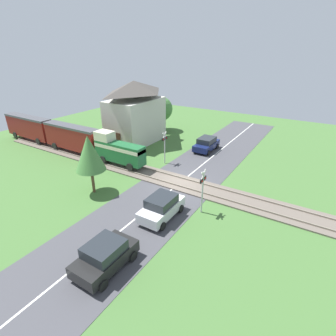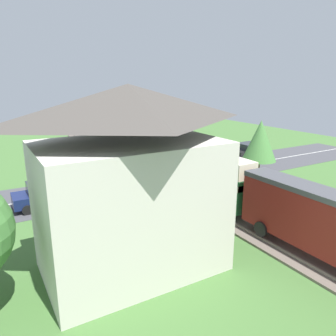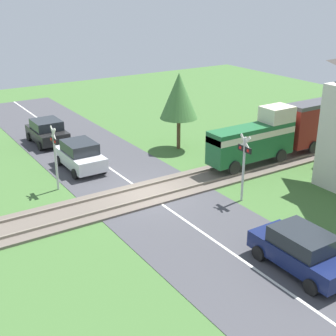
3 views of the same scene
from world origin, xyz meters
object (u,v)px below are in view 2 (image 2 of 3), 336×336
crossing_signal_west_approach (171,141)px  pedestrian_by_station (226,227)px  crossing_signal_east_approach (144,168)px  car_near_crossing (202,157)px  station_building (131,184)px  car_behind_queue (249,151)px  car_far_side (47,194)px

crossing_signal_west_approach → pedestrian_by_station: bearing=69.7°
crossing_signal_east_approach → car_near_crossing: bearing=-148.7°
car_near_crossing → pedestrian_by_station: (7.29, 12.03, -0.16)m
station_building → pedestrian_by_station: 5.76m
car_behind_queue → station_building: station_building is taller
crossing_signal_west_approach → crossing_signal_east_approach: size_ratio=1.00×
car_far_side → car_behind_queue: 19.82m
car_behind_queue → crossing_signal_east_approach: crossing_signal_east_approach is taller
crossing_signal_west_approach → pedestrian_by_station: (5.23, 14.18, -1.47)m
crossing_signal_east_approach → station_building: bearing=60.1°
car_far_side → pedestrian_by_station: (-6.73, 9.15, -0.12)m
car_far_side → station_building: station_building is taller
car_near_crossing → station_building: station_building is taller
crossing_signal_east_approach → station_building: (3.94, 6.86, 1.51)m
crossing_signal_east_approach → pedestrian_by_station: crossing_signal_east_approach is taller
car_far_side → station_building: bearing=101.3°
car_far_side → crossing_signal_west_approach: crossing_signal_west_approach is taller
station_building → car_behind_queue: bearing=-146.3°
crossing_signal_east_approach → car_far_side: bearing=-20.5°
crossing_signal_west_approach → pedestrian_by_station: 15.18m
car_near_crossing → crossing_signal_west_approach: 3.25m
car_near_crossing → car_far_side: (14.02, 2.88, -0.04)m
pedestrian_by_station → station_building: bearing=-1.8°
car_near_crossing → car_far_side: size_ratio=0.95×
car_near_crossing → car_behind_queue: 5.60m
car_behind_queue → crossing_signal_west_approach: crossing_signal_west_approach is taller
car_near_crossing → crossing_signal_east_approach: size_ratio=1.12×
car_far_side → car_behind_queue: (-19.61, -2.88, 0.02)m
car_behind_queue → station_building: 21.60m
car_far_side → car_behind_queue: car_behind_queue is taller
crossing_signal_west_approach → station_building: bearing=54.1°
car_far_side → crossing_signal_west_approach: bearing=-157.2°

